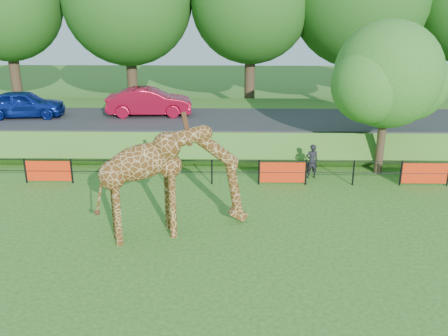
{
  "coord_description": "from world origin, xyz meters",
  "views": [
    {
      "loc": [
        0.89,
        -11.92,
        7.75
      ],
      "look_at": [
        0.58,
        4.41,
        2.0
      ],
      "focal_mm": 40.0,
      "sensor_mm": 36.0,
      "label": 1
    }
  ],
  "objects_px": {
    "car_red": "(149,102)",
    "car_blue": "(24,104)",
    "tree_east": "(390,78)",
    "giraffe": "(174,181)",
    "visitor": "(312,161)"
  },
  "relations": [
    {
      "from": "car_blue",
      "to": "visitor",
      "type": "distance_m",
      "value": 15.66
    },
    {
      "from": "car_blue",
      "to": "tree_east",
      "type": "xyz_separation_m",
      "value": [
        17.92,
        -4.52,
        2.14
      ]
    },
    {
      "from": "visitor",
      "to": "tree_east",
      "type": "distance_m",
      "value": 4.83
    },
    {
      "from": "car_red",
      "to": "visitor",
      "type": "bearing_deg",
      "value": -129.48
    },
    {
      "from": "car_red",
      "to": "tree_east",
      "type": "bearing_deg",
      "value": -117.76
    },
    {
      "from": "tree_east",
      "to": "visitor",
      "type": "bearing_deg",
      "value": -166.95
    },
    {
      "from": "car_blue",
      "to": "tree_east",
      "type": "bearing_deg",
      "value": -109.72
    },
    {
      "from": "giraffe",
      "to": "car_red",
      "type": "relative_size",
      "value": 1.14
    },
    {
      "from": "car_red",
      "to": "visitor",
      "type": "relative_size",
      "value": 2.95
    },
    {
      "from": "car_red",
      "to": "car_blue",
      "type": "bearing_deg",
      "value": 90.75
    },
    {
      "from": "giraffe",
      "to": "visitor",
      "type": "xyz_separation_m",
      "value": [
        5.41,
        5.41,
        -1.08
      ]
    },
    {
      "from": "car_blue",
      "to": "car_red",
      "type": "bearing_deg",
      "value": -91.15
    },
    {
      "from": "car_blue",
      "to": "visitor",
      "type": "height_order",
      "value": "car_blue"
    },
    {
      "from": "tree_east",
      "to": "car_blue",
      "type": "bearing_deg",
      "value": 165.83
    },
    {
      "from": "giraffe",
      "to": "tree_east",
      "type": "relative_size",
      "value": 0.77
    }
  ]
}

